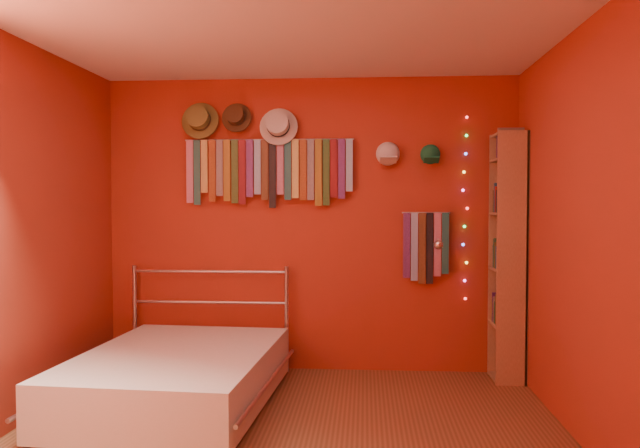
% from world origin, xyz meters
% --- Properties ---
extents(ground, '(3.50, 3.50, 0.00)m').
position_xyz_m(ground, '(0.00, 0.00, 0.00)').
color(ground, brown).
rests_on(ground, ground).
extents(back_wall, '(3.50, 0.02, 2.50)m').
position_xyz_m(back_wall, '(0.00, 1.75, 1.25)').
color(back_wall, '#8F3617').
rests_on(back_wall, ground).
extents(right_wall, '(0.02, 3.50, 2.50)m').
position_xyz_m(right_wall, '(1.75, 0.00, 1.25)').
color(right_wall, '#8F3617').
rests_on(right_wall, ground).
extents(ceiling, '(3.50, 3.50, 0.02)m').
position_xyz_m(ceiling, '(0.00, 0.00, 2.50)').
color(ceiling, white).
rests_on(ceiling, back_wall).
extents(tie_rack, '(1.45, 0.03, 0.59)m').
position_xyz_m(tie_rack, '(-0.35, 1.69, 1.73)').
color(tie_rack, '#B9B9BE').
rests_on(tie_rack, back_wall).
extents(small_tie_rack, '(0.40, 0.03, 0.60)m').
position_xyz_m(small_tie_rack, '(0.98, 1.68, 1.09)').
color(small_tie_rack, '#B9B9BE').
rests_on(small_tie_rack, back_wall).
extents(fedora_olive, '(0.32, 0.17, 0.32)m').
position_xyz_m(fedora_olive, '(-0.94, 1.65, 2.15)').
color(fedora_olive, olive).
rests_on(fedora_olive, back_wall).
extents(fedora_brown, '(0.25, 0.14, 0.25)m').
position_xyz_m(fedora_brown, '(-0.62, 1.66, 2.17)').
color(fedora_brown, '#422C17').
rests_on(fedora_brown, back_wall).
extents(fedora_white, '(0.32, 0.18, 0.32)m').
position_xyz_m(fedora_white, '(-0.26, 1.65, 2.09)').
color(fedora_white, beige).
rests_on(fedora_white, back_wall).
extents(cap_white, '(0.19, 0.24, 0.19)m').
position_xyz_m(cap_white, '(0.66, 1.70, 1.85)').
color(cap_white, silver).
rests_on(cap_white, back_wall).
extents(cap_green, '(0.17, 0.22, 0.17)m').
position_xyz_m(cap_green, '(1.01, 1.70, 1.84)').
color(cap_green, '#186E40').
rests_on(cap_green, back_wall).
extents(fairy_lights, '(0.06, 0.02, 1.54)m').
position_xyz_m(fairy_lights, '(1.31, 1.71, 1.39)').
color(fairy_lights, '#FF3333').
rests_on(fairy_lights, back_wall).
extents(reading_lamp, '(0.07, 0.32, 0.09)m').
position_xyz_m(reading_lamp, '(1.06, 1.51, 1.10)').
color(reading_lamp, '#B9B9BE').
rests_on(reading_lamp, back_wall).
extents(bookshelf, '(0.25, 0.34, 2.00)m').
position_xyz_m(bookshelf, '(1.66, 1.53, 1.02)').
color(bookshelf, '#916141').
rests_on(bookshelf, ground).
extents(bed, '(1.46, 1.90, 0.90)m').
position_xyz_m(bed, '(-0.85, 0.71, 0.21)').
color(bed, '#B9B9BE').
rests_on(bed, ground).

